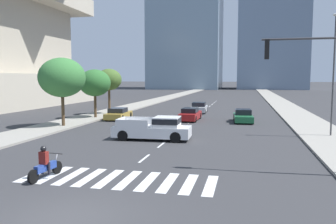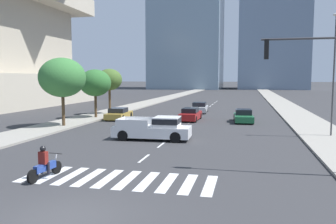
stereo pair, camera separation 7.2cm
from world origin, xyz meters
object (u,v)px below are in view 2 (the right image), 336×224
object	(u,v)px
pickup_truck	(156,128)
street_lamp_east	(334,67)
sedan_silver_0	(200,108)
sedan_gold_1	(119,114)
motorcycle_lead	(45,166)
street_tree_second	(95,83)
street_tree_nearest	(62,78)
sedan_green_2	(243,116)
traffic_signal_near	(326,75)
sedan_red_3	(191,115)
street_tree_third	(109,80)

from	to	relation	value
pickup_truck	street_lamp_east	size ratio (longest dim) A/B	0.62
sedan_silver_0	sedan_gold_1	size ratio (longest dim) A/B	0.99
motorcycle_lead	street_tree_second	world-z (taller)	street_tree_second
street_lamp_east	street_tree_nearest	distance (m)	22.31
pickup_truck	sedan_gold_1	world-z (taller)	pickup_truck
pickup_truck	street_tree_second	world-z (taller)	street_tree_second
street_lamp_east	street_tree_nearest	world-z (taller)	street_lamp_east
street_tree_second	sedan_green_2	bearing A→B (deg)	1.48
pickup_truck	traffic_signal_near	xyz separation A→B (m)	(9.77, -7.01, 3.73)
sedan_gold_1	street_tree_second	size ratio (longest dim) A/B	0.88
street_lamp_east	street_tree_second	xyz separation A→B (m)	(-22.29, 7.29, -1.35)
sedan_red_3	street_tree_nearest	world-z (taller)	street_tree_nearest
pickup_truck	motorcycle_lead	bearing A→B (deg)	-104.32
motorcycle_lead	sedan_gold_1	world-z (taller)	motorcycle_lead
sedan_gold_1	sedan_green_2	bearing A→B (deg)	-90.42
motorcycle_lead	pickup_truck	bearing A→B (deg)	-6.42
pickup_truck	sedan_gold_1	size ratio (longest dim) A/B	1.22
street_tree_second	street_tree_third	size ratio (longest dim) A/B	0.97
sedan_gold_1	street_lamp_east	xyz separation A→B (m)	(19.53, -7.07, 4.66)
street_tree_nearest	sedan_silver_0	bearing A→B (deg)	56.68
traffic_signal_near	street_tree_nearest	world-z (taller)	traffic_signal_near
motorcycle_lead	street_tree_third	size ratio (longest dim) A/B	0.41
sedan_gold_1	street_lamp_east	world-z (taller)	street_lamp_east
sedan_silver_0	motorcycle_lead	bearing A→B (deg)	173.09
motorcycle_lead	sedan_red_3	distance (m)	22.30
sedan_green_2	sedan_red_3	xyz separation A→B (m)	(-5.40, 0.19, 0.02)
street_tree_nearest	traffic_signal_near	bearing A→B (deg)	-30.06
sedan_green_2	street_tree_nearest	xyz separation A→B (m)	(-15.81, -7.24, 3.88)
pickup_truck	traffic_signal_near	size ratio (longest dim) A/B	0.87
sedan_red_3	street_tree_nearest	size ratio (longest dim) A/B	0.75
sedan_red_3	street_tree_third	xyz separation A→B (m)	(-10.42, 3.40, 3.61)
street_tree_second	street_tree_third	distance (m)	4.02
sedan_green_2	street_lamp_east	world-z (taller)	street_lamp_east
sedan_red_3	traffic_signal_near	xyz separation A→B (m)	(9.10, -18.73, 3.94)
pickup_truck	sedan_green_2	bearing A→B (deg)	60.47
sedan_silver_0	sedan_gold_1	xyz separation A→B (m)	(-7.52, -9.03, -0.04)
sedan_gold_1	street_tree_second	bearing A→B (deg)	82.05
street_tree_nearest	sedan_red_3	bearing A→B (deg)	35.52
sedan_silver_0	sedan_gold_1	bearing A→B (deg)	138.65
motorcycle_lead	sedan_red_3	size ratio (longest dim) A/B	0.48
motorcycle_lead	sedan_silver_0	xyz separation A→B (m)	(2.85, 30.30, 0.03)
sedan_gold_1	street_tree_third	xyz separation A→B (m)	(-2.76, 4.23, 3.64)
sedan_silver_0	traffic_signal_near	distance (m)	28.74
sedan_green_2	street_tree_third	distance (m)	16.62
sedan_gold_1	traffic_signal_near	world-z (taller)	traffic_signal_near
motorcycle_lead	sedan_silver_0	size ratio (longest dim) A/B	0.49
street_tree_nearest	sedan_gold_1	bearing A→B (deg)	67.35
sedan_red_3	street_tree_third	size ratio (longest dim) A/B	0.85
sedan_green_2	street_tree_nearest	bearing A→B (deg)	-69.32
pickup_truck	sedan_silver_0	bearing A→B (deg)	86.70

